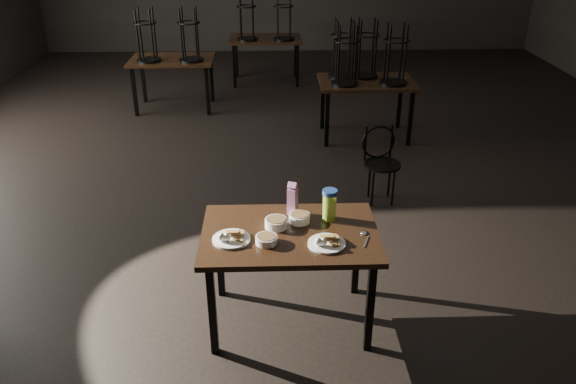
{
  "coord_description": "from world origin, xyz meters",
  "views": [
    {
      "loc": [
        -0.41,
        -5.85,
        2.72
      ],
      "look_at": [
        -0.29,
        -2.2,
        0.85
      ],
      "focal_mm": 35.0,
      "sensor_mm": 36.0,
      "label": 1
    }
  ],
  "objects_px": {
    "juice_carton": "(292,199)",
    "main_table": "(290,242)",
    "bentwood_chair": "(381,158)",
    "water_bottle": "(329,205)"
  },
  "relations": [
    {
      "from": "juice_carton",
      "to": "water_bottle",
      "type": "xyz_separation_m",
      "value": [
        0.25,
        -0.09,
        0.0
      ]
    },
    {
      "from": "main_table",
      "to": "juice_carton",
      "type": "bearing_deg",
      "value": 83.9
    },
    {
      "from": "juice_carton",
      "to": "main_table",
      "type": "bearing_deg",
      "value": -96.1
    },
    {
      "from": "juice_carton",
      "to": "bentwood_chair",
      "type": "height_order",
      "value": "juice_carton"
    },
    {
      "from": "main_table",
      "to": "juice_carton",
      "type": "xyz_separation_m",
      "value": [
        0.03,
        0.25,
        0.2
      ]
    },
    {
      "from": "juice_carton",
      "to": "bentwood_chair",
      "type": "bearing_deg",
      "value": 59.77
    },
    {
      "from": "juice_carton",
      "to": "bentwood_chair",
      "type": "relative_size",
      "value": 0.33
    },
    {
      "from": "water_bottle",
      "to": "bentwood_chair",
      "type": "xyz_separation_m",
      "value": [
        0.7,
        1.73,
        -0.41
      ]
    },
    {
      "from": "water_bottle",
      "to": "bentwood_chair",
      "type": "relative_size",
      "value": 0.3
    },
    {
      "from": "water_bottle",
      "to": "bentwood_chair",
      "type": "distance_m",
      "value": 1.91
    }
  ]
}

